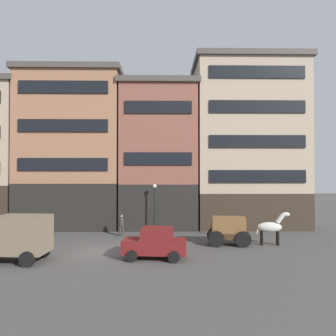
{
  "coord_description": "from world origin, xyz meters",
  "views": [
    {
      "loc": [
        3.93,
        -20.4,
        4.99
      ],
      "look_at": [
        4.3,
        1.98,
        5.4
      ],
      "focal_mm": 33.92,
      "sensor_mm": 36.0,
      "label": 1
    }
  ],
  "objects_px": {
    "sedan_parked_curb": "(155,243)",
    "fire_hydrant_curbside": "(212,229)",
    "streetlamp_curbside": "(155,202)",
    "cargo_wagon": "(229,229)",
    "delivery_truck_near": "(13,237)",
    "draft_horse": "(271,227)",
    "pedestrian_officer": "(121,224)"
  },
  "relations": [
    {
      "from": "fire_hydrant_curbside",
      "to": "sedan_parked_curb",
      "type": "bearing_deg",
      "value": -121.45
    },
    {
      "from": "cargo_wagon",
      "to": "streetlamp_curbside",
      "type": "xyz_separation_m",
      "value": [
        -5.33,
        4.35,
        1.52
      ]
    },
    {
      "from": "sedan_parked_curb",
      "to": "fire_hydrant_curbside",
      "type": "bearing_deg",
      "value": 58.55
    },
    {
      "from": "streetlamp_curbside",
      "to": "fire_hydrant_curbside",
      "type": "xyz_separation_m",
      "value": [
        4.7,
        -0.49,
        -2.24
      ]
    },
    {
      "from": "pedestrian_officer",
      "to": "fire_hydrant_curbside",
      "type": "bearing_deg",
      "value": 3.84
    },
    {
      "from": "delivery_truck_near",
      "to": "sedan_parked_curb",
      "type": "distance_m",
      "value": 8.1
    },
    {
      "from": "draft_horse",
      "to": "fire_hydrant_curbside",
      "type": "relative_size",
      "value": 2.83
    },
    {
      "from": "fire_hydrant_curbside",
      "to": "cargo_wagon",
      "type": "bearing_deg",
      "value": -80.82
    },
    {
      "from": "delivery_truck_near",
      "to": "streetlamp_curbside",
      "type": "relative_size",
      "value": 1.08
    },
    {
      "from": "streetlamp_curbside",
      "to": "cargo_wagon",
      "type": "bearing_deg",
      "value": -39.24
    },
    {
      "from": "cargo_wagon",
      "to": "pedestrian_officer",
      "type": "xyz_separation_m",
      "value": [
        -7.97,
        3.37,
        -0.17
      ]
    },
    {
      "from": "cargo_wagon",
      "to": "sedan_parked_curb",
      "type": "xyz_separation_m",
      "value": [
        -5.09,
        -3.45,
        -0.23
      ]
    },
    {
      "from": "cargo_wagon",
      "to": "delivery_truck_near",
      "type": "distance_m",
      "value": 13.76
    },
    {
      "from": "streetlamp_curbside",
      "to": "fire_hydrant_curbside",
      "type": "height_order",
      "value": "streetlamp_curbside"
    },
    {
      "from": "draft_horse",
      "to": "delivery_truck_near",
      "type": "xyz_separation_m",
      "value": [
        -16.11,
        -3.98,
        0.15
      ]
    },
    {
      "from": "pedestrian_officer",
      "to": "fire_hydrant_curbside",
      "type": "relative_size",
      "value": 2.16
    },
    {
      "from": "streetlamp_curbside",
      "to": "sedan_parked_curb",
      "type": "bearing_deg",
      "value": -88.27
    },
    {
      "from": "cargo_wagon",
      "to": "pedestrian_officer",
      "type": "height_order",
      "value": "cargo_wagon"
    },
    {
      "from": "cargo_wagon",
      "to": "delivery_truck_near",
      "type": "bearing_deg",
      "value": -163.16
    },
    {
      "from": "streetlamp_curbside",
      "to": "fire_hydrant_curbside",
      "type": "relative_size",
      "value": 4.96
    },
    {
      "from": "sedan_parked_curb",
      "to": "pedestrian_officer",
      "type": "xyz_separation_m",
      "value": [
        -2.87,
        6.81,
        0.07
      ]
    },
    {
      "from": "draft_horse",
      "to": "sedan_parked_curb",
      "type": "relative_size",
      "value": 0.61
    },
    {
      "from": "delivery_truck_near",
      "to": "fire_hydrant_curbside",
      "type": "relative_size",
      "value": 5.37
    },
    {
      "from": "sedan_parked_curb",
      "to": "pedestrian_officer",
      "type": "relative_size",
      "value": 2.14
    },
    {
      "from": "cargo_wagon",
      "to": "sedan_parked_curb",
      "type": "distance_m",
      "value": 6.15
    },
    {
      "from": "delivery_truck_near",
      "to": "draft_horse",
      "type": "bearing_deg",
      "value": 13.88
    },
    {
      "from": "sedan_parked_curb",
      "to": "fire_hydrant_curbside",
      "type": "distance_m",
      "value": 8.58
    },
    {
      "from": "delivery_truck_near",
      "to": "fire_hydrant_curbside",
      "type": "height_order",
      "value": "delivery_truck_near"
    },
    {
      "from": "streetlamp_curbside",
      "to": "delivery_truck_near",
      "type": "bearing_deg",
      "value": -133.22
    },
    {
      "from": "delivery_truck_near",
      "to": "pedestrian_officer",
      "type": "bearing_deg",
      "value": 54.76
    },
    {
      "from": "fire_hydrant_curbside",
      "to": "delivery_truck_near",
      "type": "bearing_deg",
      "value": -147.97
    },
    {
      "from": "cargo_wagon",
      "to": "delivery_truck_near",
      "type": "relative_size",
      "value": 0.67
    }
  ]
}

